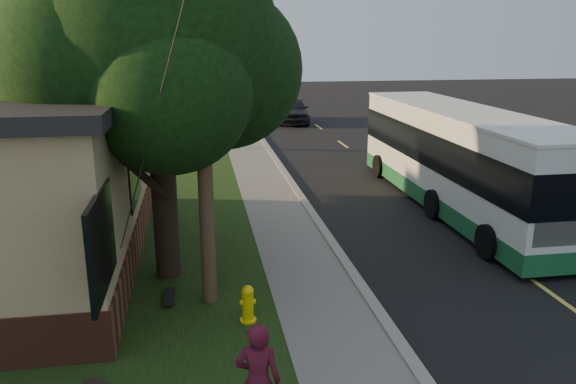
# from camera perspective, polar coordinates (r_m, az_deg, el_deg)

# --- Properties ---
(ground) EXTENTS (120.00, 120.00, 0.00)m
(ground) POSITION_cam_1_polar(r_m,az_deg,el_deg) (11.66, 9.06, -12.12)
(ground) COLOR black
(ground) RESTS_ON ground
(road) EXTENTS (8.00, 80.00, 0.01)m
(road) POSITION_cam_1_polar(r_m,az_deg,el_deg) (21.79, 10.94, 0.95)
(road) COLOR black
(road) RESTS_ON ground
(curb) EXTENTS (0.25, 80.00, 0.12)m
(curb) POSITION_cam_1_polar(r_m,az_deg,el_deg) (20.76, 0.52, 0.67)
(curb) COLOR gray
(curb) RESTS_ON ground
(sidewalk) EXTENTS (2.00, 80.00, 0.08)m
(sidewalk) POSITION_cam_1_polar(r_m,az_deg,el_deg) (20.62, -2.22, 0.50)
(sidewalk) COLOR slate
(sidewalk) RESTS_ON ground
(grass_verge) EXTENTS (5.00, 80.00, 0.07)m
(grass_verge) POSITION_cam_1_polar(r_m,az_deg,el_deg) (20.51, -11.97, 0.07)
(grass_verge) COLOR black
(grass_verge) RESTS_ON ground
(fire_hydrant) EXTENTS (0.32, 0.32, 0.74)m
(fire_hydrant) POSITION_cam_1_polar(r_m,az_deg,el_deg) (10.98, -4.11, -11.25)
(fire_hydrant) COLOR yellow
(fire_hydrant) RESTS_ON grass_verge
(utility_pole) EXTENTS (2.86, 3.21, 9.07)m
(utility_pole) POSITION_cam_1_polar(r_m,az_deg,el_deg) (10.79, -8.85, 11.41)
(utility_pole) COLOR #473321
(utility_pole) RESTS_ON ground
(leafy_tree) EXTENTS (6.30, 6.00, 7.80)m
(leafy_tree) POSITION_cam_1_polar(r_m,az_deg,el_deg) (12.45, -13.16, 14.18)
(leafy_tree) COLOR black
(leafy_tree) RESTS_ON grass_verge
(bare_tree_near) EXTENTS (1.38, 1.21, 4.31)m
(bare_tree_near) POSITION_cam_1_polar(r_m,az_deg,el_deg) (27.96, -9.48, 8.67)
(bare_tree_near) COLOR black
(bare_tree_near) RESTS_ON grass_verge
(bare_tree_far) EXTENTS (1.38, 1.21, 4.03)m
(bare_tree_far) POSITION_cam_1_polar(r_m,az_deg,el_deg) (39.92, -8.78, 10.47)
(bare_tree_far) COLOR black
(bare_tree_far) RESTS_ON grass_verge
(traffic_signal) EXTENTS (0.18, 0.22, 5.50)m
(traffic_signal) POSITION_cam_1_polar(r_m,az_deg,el_deg) (44.01, -4.24, 12.57)
(traffic_signal) COLOR #2D2D30
(traffic_signal) RESTS_ON ground
(transit_bus) EXTENTS (2.71, 11.76, 3.18)m
(transit_bus) POSITION_cam_1_polar(r_m,az_deg,el_deg) (18.71, 17.09, 3.48)
(transit_bus) COLOR silver
(transit_bus) RESTS_ON ground
(skateboarder) EXTENTS (0.70, 0.54, 1.71)m
(skateboarder) POSITION_cam_1_polar(r_m,az_deg,el_deg) (7.92, -3.05, -18.65)
(skateboarder) COLOR #4C0F21
(skateboarder) RESTS_ON grass_verge
(skateboard_main) EXTENTS (0.22, 0.87, 0.08)m
(skateboard_main) POSITION_cam_1_polar(r_m,az_deg,el_deg) (12.16, -11.94, -10.37)
(skateboard_main) COLOR black
(skateboard_main) RESTS_ON grass_verge
(dumpster) EXTENTS (1.50, 1.19, 1.32)m
(dumpster) POSITION_cam_1_polar(r_m,az_deg,el_deg) (18.07, -23.54, -0.79)
(dumpster) COLOR #12301E
(dumpster) RESTS_ON building_lot
(distant_car) EXTENTS (2.42, 5.02, 1.65)m
(distant_car) POSITION_cam_1_polar(r_m,az_deg,el_deg) (36.64, 0.44, 8.36)
(distant_car) COLOR black
(distant_car) RESTS_ON ground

